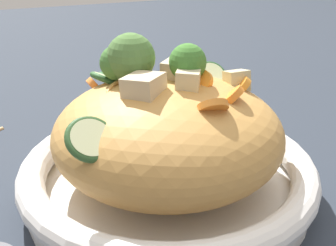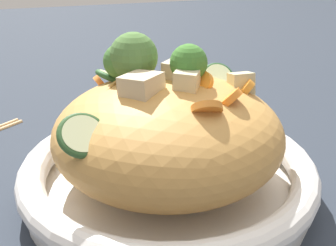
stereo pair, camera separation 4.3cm
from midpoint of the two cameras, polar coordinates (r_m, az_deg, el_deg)
ground_plane at (r=0.47m, az=2.65°, el=-9.56°), size 3.00×3.00×0.00m
serving_bowl at (r=0.46m, az=2.71°, el=-7.05°), size 0.32×0.32×0.05m
noodle_heap at (r=0.43m, az=2.81°, el=-1.39°), size 0.24×0.24×0.11m
broccoli_florets at (r=0.44m, az=-1.03°, el=8.80°), size 0.14×0.11×0.07m
carrot_coins at (r=0.41m, az=6.94°, el=4.33°), size 0.17×0.16×0.04m
zucchini_slices at (r=0.44m, az=-2.65°, el=4.07°), size 0.18×0.22×0.04m
chicken_chunks at (r=0.42m, az=4.60°, el=5.88°), size 0.07×0.15×0.04m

